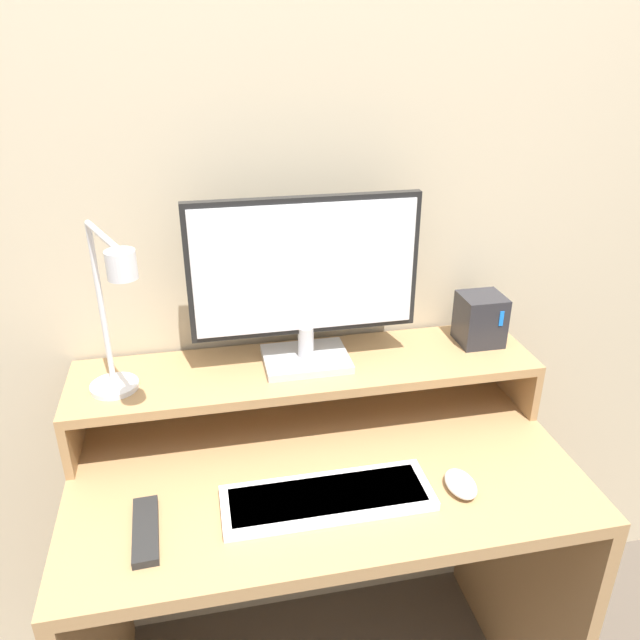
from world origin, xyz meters
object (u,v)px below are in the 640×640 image
(router_dock, at_px, (480,319))
(mouse, at_px, (461,484))
(keyboard, at_px, (327,498))
(desk_lamp, at_px, (114,320))
(remote_control, at_px, (146,530))
(monitor, at_px, (306,278))

(router_dock, xyz_separation_m, mouse, (-0.18, -0.34, -0.19))
(mouse, bearing_deg, router_dock, 62.58)
(keyboard, bearing_deg, mouse, -4.13)
(desk_lamp, relative_size, remote_control, 2.19)
(keyboard, bearing_deg, monitor, 86.59)
(keyboard, height_order, mouse, mouse)
(monitor, height_order, remote_control, monitor)
(router_dock, distance_m, remote_control, 0.89)
(keyboard, bearing_deg, router_dock, 35.71)
(keyboard, relative_size, mouse, 4.50)
(mouse, distance_m, remote_control, 0.62)
(remote_control, bearing_deg, desk_lamp, 97.72)
(desk_lamp, bearing_deg, monitor, 15.43)
(router_dock, bearing_deg, keyboard, -144.29)
(desk_lamp, relative_size, router_dock, 3.03)
(desk_lamp, xyz_separation_m, router_dock, (0.83, 0.12, -0.14))
(monitor, distance_m, keyboard, 0.46)
(desk_lamp, xyz_separation_m, mouse, (0.65, -0.22, -0.33))
(remote_control, bearing_deg, keyboard, 2.51)
(monitor, bearing_deg, remote_control, -138.46)
(desk_lamp, xyz_separation_m, remote_control, (0.03, -0.22, -0.34))
(monitor, height_order, router_dock, monitor)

